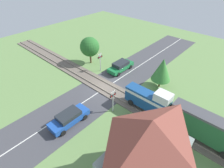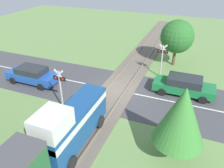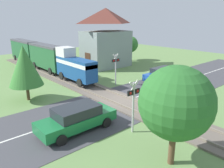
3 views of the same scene
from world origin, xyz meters
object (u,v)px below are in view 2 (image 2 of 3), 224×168
car_far_side (32,75)px  crossing_signal_east_approach (60,84)px  car_near_crossing (184,85)px  crossing_signal_west_approach (162,56)px

car_far_side → crossing_signal_east_approach: 5.11m
car_far_side → crossing_signal_east_approach: crossing_signal_east_approach is taller
car_near_crossing → crossing_signal_east_approach: crossing_signal_east_approach is taller
car_near_crossing → crossing_signal_west_approach: crossing_signal_west_approach is taller
car_near_crossing → crossing_signal_west_approach: bearing=-45.5°
crossing_signal_west_approach → crossing_signal_east_approach: 9.15m
car_far_side → car_near_crossing: bearing=-166.5°
crossing_signal_east_approach → car_far_side: bearing=-27.1°
car_far_side → crossing_signal_east_approach: bearing=152.9°
crossing_signal_west_approach → car_far_side: bearing=27.7°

